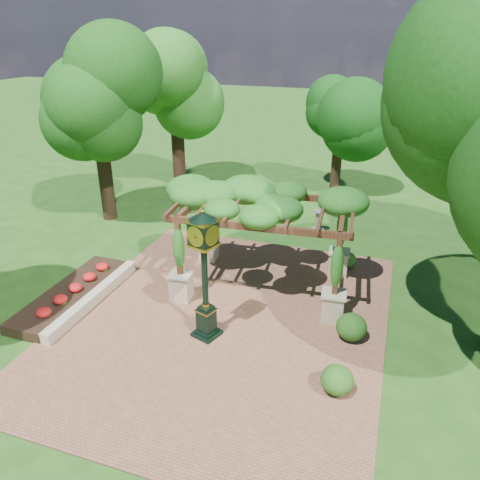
% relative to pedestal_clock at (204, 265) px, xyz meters
% --- Properties ---
extents(ground, '(120.00, 120.00, 0.00)m').
position_rel_pedestal_clock_xyz_m(ground, '(0.24, -0.03, -2.48)').
color(ground, '#1E4714').
rests_on(ground, ground).
extents(brick_plaza, '(10.00, 12.00, 0.04)m').
position_rel_pedestal_clock_xyz_m(brick_plaza, '(0.24, 0.97, -2.46)').
color(brick_plaza, brown).
rests_on(brick_plaza, ground).
extents(border_wall, '(0.35, 5.00, 0.40)m').
position_rel_pedestal_clock_xyz_m(border_wall, '(-4.36, 0.47, -2.28)').
color(border_wall, '#C6B793').
rests_on(border_wall, ground).
extents(flower_bed, '(1.50, 5.00, 0.36)m').
position_rel_pedestal_clock_xyz_m(flower_bed, '(-5.26, 0.47, -2.30)').
color(flower_bed, red).
rests_on(flower_bed, ground).
extents(pedestal_clock, '(1.03, 1.03, 4.13)m').
position_rel_pedestal_clock_xyz_m(pedestal_clock, '(0.00, 0.00, 0.00)').
color(pedestal_clock, black).
rests_on(pedestal_clock, brick_plaza).
extents(pergola, '(6.25, 4.22, 3.76)m').
position_rel_pedestal_clock_xyz_m(pergola, '(0.82, 3.41, 0.61)').
color(pergola, '#C4B591').
rests_on(pergola, brick_plaza).
extents(sundial, '(0.66, 0.66, 1.01)m').
position_rel_pedestal_clock_xyz_m(sundial, '(1.82, 9.01, -2.03)').
color(sundial, gray).
rests_on(sundial, ground).
extents(shrub_front, '(1.11, 1.11, 0.77)m').
position_rel_pedestal_clock_xyz_m(shrub_front, '(4.11, -1.18, -2.05)').
color(shrub_front, '#245117').
rests_on(shrub_front, brick_plaza).
extents(shrub_mid, '(1.05, 1.05, 0.83)m').
position_rel_pedestal_clock_xyz_m(shrub_mid, '(4.20, 1.23, -2.02)').
color(shrub_mid, '#1E4B15').
rests_on(shrub_mid, brick_plaza).
extents(shrub_back, '(0.72, 0.72, 0.63)m').
position_rel_pedestal_clock_xyz_m(shrub_back, '(3.51, 5.85, -2.12)').
color(shrub_back, '#2E6A1E').
rests_on(shrub_back, brick_plaza).
extents(tree_west_near, '(4.10, 4.10, 8.16)m').
position_rel_pedestal_clock_xyz_m(tree_west_near, '(-8.17, 7.35, 3.12)').
color(tree_west_near, '#2F1F13').
rests_on(tree_west_near, ground).
extents(tree_west_far, '(3.76, 3.76, 8.08)m').
position_rel_pedestal_clock_xyz_m(tree_west_far, '(-7.03, 12.96, 3.03)').
color(tree_west_far, '#311D13').
rests_on(tree_west_far, ground).
extents(tree_north, '(3.65, 3.65, 5.79)m').
position_rel_pedestal_clock_xyz_m(tree_north, '(1.70, 14.86, 1.50)').
color(tree_north, '#312113').
rests_on(tree_north, ground).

